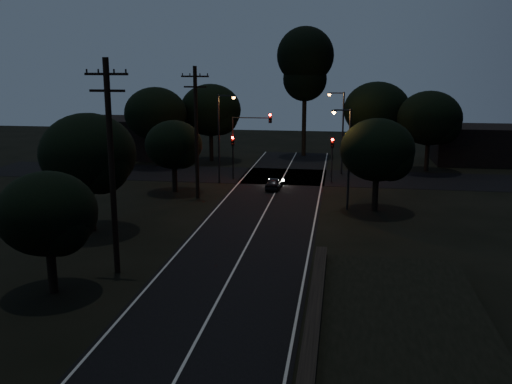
% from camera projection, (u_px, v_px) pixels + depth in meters
% --- Properties ---
extents(road_surface, '(60.00, 70.00, 0.03)m').
position_uv_depth(road_surface, '(270.00, 203.00, 44.58)').
color(road_surface, black).
rests_on(road_surface, ground).
extents(utility_pole_mid, '(2.20, 0.30, 11.00)m').
position_uv_depth(utility_pole_mid, '(111.00, 165.00, 28.64)').
color(utility_pole_mid, black).
rests_on(utility_pole_mid, ground).
extents(utility_pole_far, '(2.20, 0.30, 10.50)m').
position_uv_depth(utility_pole_far, '(196.00, 131.00, 45.09)').
color(utility_pole_far, black).
rests_on(utility_pole_far, ground).
extents(tree_left_b, '(4.63, 4.63, 5.88)m').
position_uv_depth(tree_left_b, '(50.00, 216.00, 26.35)').
color(tree_left_b, black).
rests_on(tree_left_b, ground).
extents(tree_left_c, '(6.08, 6.08, 7.68)m').
position_uv_depth(tree_left_c, '(91.00, 156.00, 36.07)').
color(tree_left_c, black).
rests_on(tree_left_c, ground).
extents(tree_left_d, '(4.79, 4.79, 6.08)m').
position_uv_depth(tree_left_d, '(175.00, 146.00, 47.61)').
color(tree_left_d, black).
rests_on(tree_left_d, ground).
extents(tree_far_nw, '(6.70, 6.70, 8.49)m').
position_uv_depth(tree_far_nw, '(212.00, 111.00, 62.71)').
color(tree_far_nw, black).
rests_on(tree_far_nw, ground).
extents(tree_far_w, '(6.50, 6.50, 8.29)m').
position_uv_depth(tree_far_w, '(157.00, 115.00, 59.61)').
color(tree_far_w, black).
rests_on(tree_far_w, ground).
extents(tree_far_ne, '(6.98, 6.98, 8.83)m').
position_uv_depth(tree_far_ne, '(379.00, 112.00, 60.03)').
color(tree_far_ne, black).
rests_on(tree_far_ne, ground).
extents(tree_far_e, '(6.35, 6.35, 8.06)m').
position_uv_depth(tree_far_e, '(432.00, 120.00, 56.54)').
color(tree_far_e, black).
rests_on(tree_far_e, ground).
extents(tree_right_a, '(5.40, 5.40, 6.86)m').
position_uv_depth(tree_right_a, '(380.00, 152.00, 41.21)').
color(tree_right_a, black).
rests_on(tree_right_a, ground).
extents(tall_pine, '(6.51, 6.51, 14.80)m').
position_uv_depth(tall_pine, '(305.00, 63.00, 65.09)').
color(tall_pine, black).
rests_on(tall_pine, ground).
extents(building_left, '(10.00, 8.00, 4.40)m').
position_uv_depth(building_left, '(124.00, 137.00, 67.14)').
color(building_left, black).
rests_on(building_left, ground).
extents(building_right, '(9.00, 7.00, 4.00)m').
position_uv_depth(building_right, '(476.00, 144.00, 62.32)').
color(building_right, black).
rests_on(building_right, ground).
extents(signal_left, '(0.28, 0.35, 4.10)m').
position_uv_depth(signal_left, '(233.00, 149.00, 53.17)').
color(signal_left, black).
rests_on(signal_left, ground).
extents(signal_right, '(0.28, 0.35, 4.10)m').
position_uv_depth(signal_right, '(332.00, 152.00, 51.83)').
color(signal_right, black).
rests_on(signal_right, ground).
extents(signal_mast, '(3.70, 0.35, 6.25)m').
position_uv_depth(signal_mast, '(251.00, 134.00, 52.60)').
color(signal_mast, black).
rests_on(signal_mast, ground).
extents(streetlight_a, '(1.66, 0.26, 8.00)m').
position_uv_depth(streetlight_a, '(221.00, 133.00, 50.96)').
color(streetlight_a, black).
rests_on(streetlight_a, ground).
extents(streetlight_b, '(1.66, 0.26, 8.00)m').
position_uv_depth(streetlight_b, '(341.00, 127.00, 55.20)').
color(streetlight_b, black).
rests_on(streetlight_b, ground).
extents(streetlight_c, '(1.46, 0.26, 7.50)m').
position_uv_depth(streetlight_c, '(347.00, 152.00, 41.69)').
color(streetlight_c, black).
rests_on(streetlight_c, ground).
extents(car, '(1.35, 3.15, 1.06)m').
position_uv_depth(car, '(274.00, 183.00, 49.36)').
color(car, black).
rests_on(car, ground).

